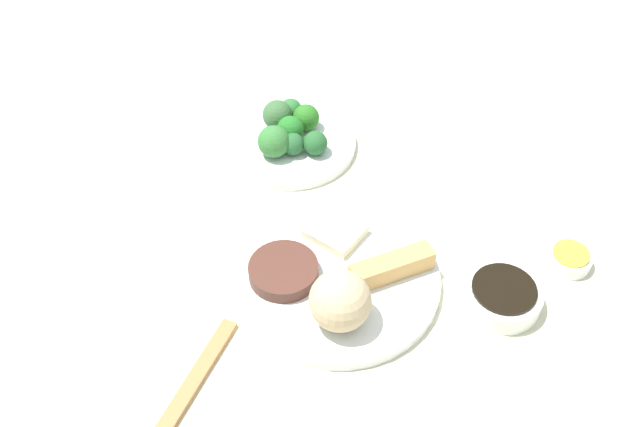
# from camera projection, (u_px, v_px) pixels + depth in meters

# --- Properties ---
(tabletop) EXTENTS (2.20, 2.20, 0.02)m
(tabletop) POSITION_uv_depth(u_px,v_px,m) (329.00, 265.00, 1.02)
(tabletop) COLOR beige
(tabletop) RESTS_ON ground
(main_plate) EXTENTS (0.28, 0.28, 0.02)m
(main_plate) POSITION_uv_depth(u_px,v_px,m) (337.00, 279.00, 0.98)
(main_plate) COLOR white
(main_plate) RESTS_ON tabletop
(rice_scoop) EXTENTS (0.08, 0.08, 0.08)m
(rice_scoop) POSITION_uv_depth(u_px,v_px,m) (340.00, 301.00, 0.89)
(rice_scoop) COLOR tan
(rice_scoop) RESTS_ON main_plate
(spring_roll) EXTENTS (0.12, 0.08, 0.03)m
(spring_roll) POSITION_uv_depth(u_px,v_px,m) (392.00, 267.00, 0.96)
(spring_roll) COLOR tan
(spring_roll) RESTS_ON main_plate
(crab_rangoon_wonton) EXTENTS (0.07, 0.08, 0.02)m
(crab_rangoon_wonton) POSITION_uv_depth(u_px,v_px,m) (336.00, 231.00, 1.02)
(crab_rangoon_wonton) COLOR beige
(crab_rangoon_wonton) RESTS_ON main_plate
(stir_fry_heap) EXTENTS (0.10, 0.10, 0.02)m
(stir_fry_heap) POSITION_uv_depth(u_px,v_px,m) (283.00, 271.00, 0.96)
(stir_fry_heap) COLOR #4E2B21
(stir_fry_heap) RESTS_ON main_plate
(broccoli_plate) EXTENTS (0.22, 0.22, 0.01)m
(broccoli_plate) POSITION_uv_depth(u_px,v_px,m) (291.00, 143.00, 1.18)
(broccoli_plate) COLOR white
(broccoli_plate) RESTS_ON tabletop
(broccoli_floret_0) EXTENTS (0.04, 0.04, 0.04)m
(broccoli_floret_0) POSITION_uv_depth(u_px,v_px,m) (315.00, 143.00, 1.14)
(broccoli_floret_0) COLOR #255C2B
(broccoli_floret_0) RESTS_ON broccoli_plate
(broccoli_floret_1) EXTENTS (0.04, 0.04, 0.04)m
(broccoli_floret_1) POSITION_uv_depth(u_px,v_px,m) (290.00, 129.00, 1.16)
(broccoli_floret_1) COLOR #226D23
(broccoli_floret_1) RESTS_ON broccoli_plate
(broccoli_floret_2) EXTENTS (0.04, 0.04, 0.04)m
(broccoli_floret_2) POSITION_uv_depth(u_px,v_px,m) (306.00, 118.00, 1.18)
(broccoli_floret_2) COLOR #2A6E20
(broccoli_floret_2) RESTS_ON broccoli_plate
(broccoli_floret_3) EXTENTS (0.05, 0.05, 0.05)m
(broccoli_floret_3) POSITION_uv_depth(u_px,v_px,m) (277.00, 115.00, 1.18)
(broccoli_floret_3) COLOR #396135
(broccoli_floret_3) RESTS_ON broccoli_plate
(broccoli_floret_4) EXTENTS (0.05, 0.05, 0.05)m
(broccoli_floret_4) POSITION_uv_depth(u_px,v_px,m) (274.00, 142.00, 1.13)
(broccoli_floret_4) COLOR #347333
(broccoli_floret_4) RESTS_ON broccoli_plate
(broccoli_floret_5) EXTENTS (0.04, 0.04, 0.04)m
(broccoli_floret_5) POSITION_uv_depth(u_px,v_px,m) (293.00, 144.00, 1.14)
(broccoli_floret_5) COLOR #265A2E
(broccoli_floret_5) RESTS_ON broccoli_plate
(broccoli_floret_6) EXTENTS (0.04, 0.04, 0.04)m
(broccoli_floret_6) POSITION_uv_depth(u_px,v_px,m) (291.00, 110.00, 1.20)
(broccoli_floret_6) COLOR #2C6831
(broccoli_floret_6) RESTS_ON broccoli_plate
(soy_sauce_bowl) EXTENTS (0.11, 0.11, 0.03)m
(soy_sauce_bowl) POSITION_uv_depth(u_px,v_px,m) (502.00, 297.00, 0.95)
(soy_sauce_bowl) COLOR white
(soy_sauce_bowl) RESTS_ON tabletop
(soy_sauce_bowl_liquid) EXTENTS (0.09, 0.09, 0.00)m
(soy_sauce_bowl_liquid) POSITION_uv_depth(u_px,v_px,m) (504.00, 289.00, 0.94)
(soy_sauce_bowl_liquid) COLOR black
(soy_sauce_bowl_liquid) RESTS_ON soy_sauce_bowl
(sauce_ramekin_hot_mustard) EXTENTS (0.06, 0.06, 0.02)m
(sauce_ramekin_hot_mustard) POSITION_uv_depth(u_px,v_px,m) (569.00, 259.00, 1.00)
(sauce_ramekin_hot_mustard) COLOR white
(sauce_ramekin_hot_mustard) RESTS_ON tabletop
(sauce_ramekin_hot_mustard_liquid) EXTENTS (0.05, 0.05, 0.00)m
(sauce_ramekin_hot_mustard_liquid) POSITION_uv_depth(u_px,v_px,m) (571.00, 254.00, 0.99)
(sauce_ramekin_hot_mustard_liquid) COLOR yellow
(sauce_ramekin_hot_mustard_liquid) RESTS_ON sauce_ramekin_hot_mustard
(chopsticks_pair) EXTENTS (0.21, 0.08, 0.01)m
(chopsticks_pair) POSITION_uv_depth(u_px,v_px,m) (186.00, 388.00, 0.87)
(chopsticks_pair) COLOR #AF7442
(chopsticks_pair) RESTS_ON tabletop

